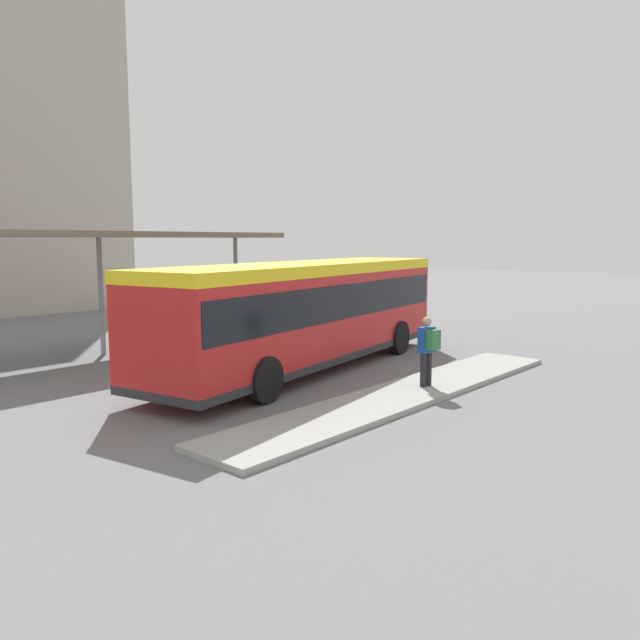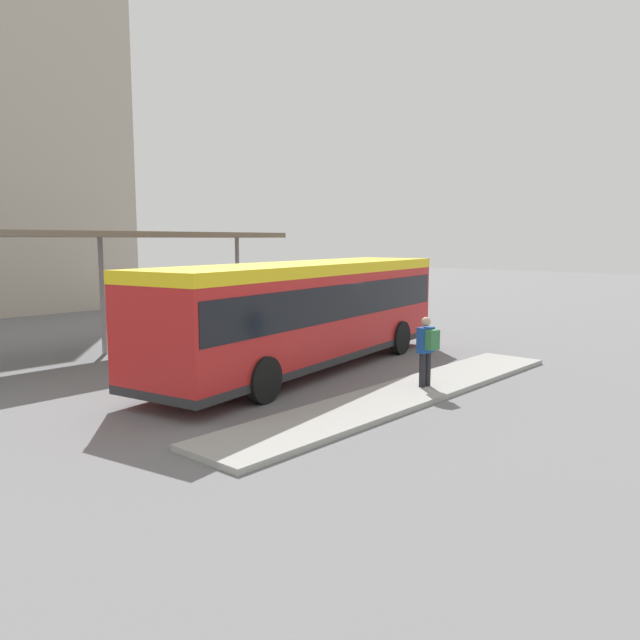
{
  "view_description": "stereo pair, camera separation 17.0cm",
  "coord_description": "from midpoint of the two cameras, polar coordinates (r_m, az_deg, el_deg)",
  "views": [
    {
      "loc": [
        -12.97,
        -11.79,
        3.68
      ],
      "look_at": [
        0.59,
        0.0,
        1.37
      ],
      "focal_mm": 35.0,
      "sensor_mm": 36.0,
      "label": 1
    },
    {
      "loc": [
        -12.86,
        -11.92,
        3.68
      ],
      "look_at": [
        0.59,
        0.0,
        1.37
      ],
      "focal_mm": 35.0,
      "sensor_mm": 36.0,
      "label": 2
    }
  ],
  "objects": [
    {
      "name": "bicycle_red",
      "position": [
        28.2,
        7.85,
        0.48
      ],
      "size": [
        0.48,
        1.62,
        0.7
      ],
      "rotation": [
        0.0,
        0.0,
        -1.43
      ],
      "color": "black",
      "rests_on": "ground_plane"
    },
    {
      "name": "station_shelter",
      "position": [
        21.13,
        -19.82,
        7.2
      ],
      "size": [
        13.44,
        3.3,
        3.95
      ],
      "color": "#706656",
      "rests_on": "ground_plane"
    },
    {
      "name": "potted_planter_near_shelter",
      "position": [
        20.81,
        -8.68,
        -0.89
      ],
      "size": [
        0.96,
        0.96,
        1.42
      ],
      "color": "slate",
      "rests_on": "ground_plane"
    },
    {
      "name": "bicycle_yellow",
      "position": [
        28.24,
        6.15,
        0.5
      ],
      "size": [
        0.48,
        1.57,
        0.68
      ],
      "rotation": [
        0.0,
        0.0,
        1.43
      ],
      "color": "black",
      "rests_on": "ground_plane"
    },
    {
      "name": "pedestrian_waiting",
      "position": [
        15.36,
        9.52,
        -2.44
      ],
      "size": [
        0.45,
        0.48,
        1.71
      ],
      "rotation": [
        0.0,
        0.0,
        1.41
      ],
      "color": "#232328",
      "rests_on": "curb_island"
    },
    {
      "name": "city_bus",
      "position": [
        17.64,
        -1.51,
        1.16
      ],
      "size": [
        11.99,
        4.46,
        3.04
      ],
      "rotation": [
        0.0,
        0.0,
        0.16
      ],
      "color": "red",
      "rests_on": "ground_plane"
    },
    {
      "name": "curb_island",
      "position": [
        15.02,
        7.54,
        -6.68
      ],
      "size": [
        11.96,
        1.8,
        0.12
      ],
      "color": "#9E9E99",
      "rests_on": "ground_plane"
    },
    {
      "name": "ground_plane",
      "position": [
        17.91,
        -1.51,
        -4.53
      ],
      "size": [
        120.0,
        120.0,
        0.0
      ],
      "primitive_type": "plane",
      "color": "slate"
    }
  ]
}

